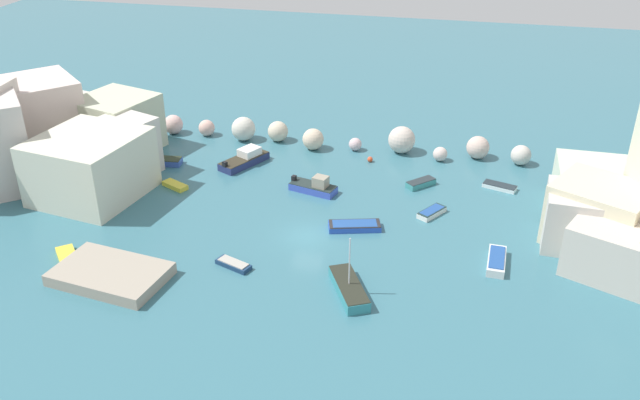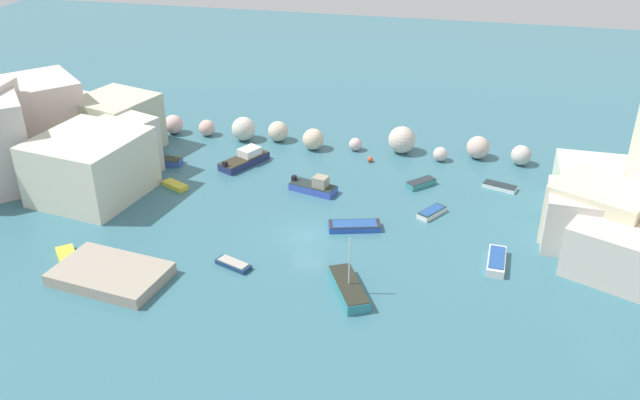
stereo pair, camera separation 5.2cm
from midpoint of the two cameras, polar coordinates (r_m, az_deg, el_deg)
name	(u,v)px [view 1 (the left image)]	position (r m, az deg, el deg)	size (l,w,h in m)	color
cove_water	(307,236)	(55.73, -1.10, -3.06)	(160.00, 160.00, 0.00)	#386E7D
cliff_headland_left	(37,137)	(71.16, -22.72, 4.92)	(22.31, 23.02, 9.22)	beige
rock_breakwater	(336,137)	(71.59, 1.35, 5.29)	(39.25, 3.92, 2.79)	beige
stone_dock	(111,274)	(52.57, -17.22, -5.97)	(8.11, 5.10, 0.91)	#A19685
channel_buoy	(370,159)	(68.76, 4.21, 3.43)	(0.55, 0.55, 0.55)	#E04C28
moored_boat_0	(315,187)	(62.46, -0.49, 1.14)	(4.62, 2.69, 1.68)	#3B53C0
moored_boat_1	(432,212)	(59.49, 9.35, -1.01)	(2.46, 3.01, 0.51)	white
moored_boat_2	(349,288)	(48.85, 2.41, -7.42)	(3.86, 5.39, 4.60)	teal
moored_boat_3	(496,261)	(53.63, 14.59, -4.98)	(1.50, 3.90, 0.73)	silver
moored_boat_4	(233,264)	(52.21, -7.32, -5.38)	(3.03, 1.98, 0.44)	navy
moored_boat_5	(67,255)	(56.52, -20.56, -4.33)	(2.56, 2.66, 0.40)	yellow
moored_boat_6	(175,185)	(64.85, -12.11, 1.21)	(2.79, 2.07, 0.43)	yellow
moored_boat_7	(355,226)	(56.67, 2.90, -2.18)	(4.60, 2.69, 0.56)	blue
moored_boat_8	(163,161)	(69.91, -13.12, 3.21)	(3.93, 1.87, 0.65)	#3958B5
moored_boat_9	(500,186)	(65.39, 14.84, 1.11)	(3.24, 2.02, 0.43)	white
moored_boat_10	(421,183)	(64.34, 8.45, 1.41)	(2.77, 2.82, 0.60)	teal
moored_boat_11	(245,159)	(68.39, -6.33, 3.46)	(4.16, 5.71, 1.52)	navy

